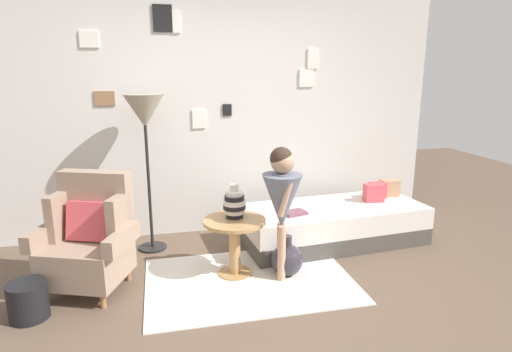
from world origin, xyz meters
The scene contains 15 objects.
ground_plane centered at (0.00, 0.00, 0.00)m, with size 12.00×12.00×0.00m, color brown.
gallery_wall centered at (0.00, 1.95, 1.30)m, with size 4.80×0.12×2.60m.
rug centered at (0.01, 0.60, 0.01)m, with size 1.77×1.23×0.01m, color silver.
armchair centered at (-1.29, 0.79, 0.44)m, with size 0.88×0.78×0.97m.
daybed centered at (1.06, 1.26, 0.20)m, with size 1.96×0.97×0.40m.
pillow_head centered at (1.81, 1.47, 0.49)m, with size 0.20×0.12×0.19m, color tan.
pillow_mid centered at (1.64, 1.43, 0.49)m, with size 0.17×0.12×0.18m, color #D64C56.
pillow_back centered at (1.54, 1.32, 0.50)m, with size 0.20×0.12×0.19m, color #D64C56.
side_table centered at (-0.09, 0.75, 0.37)m, with size 0.55×0.55×0.52m.
vase_striped centered at (-0.08, 0.81, 0.65)m, with size 0.20×0.20×0.30m.
floor_lamp centered at (-0.81, 1.52, 1.34)m, with size 0.38×0.38×1.56m.
person_child centered at (0.29, 0.59, 0.75)m, with size 0.34×0.34×1.17m.
book_on_daybed centered at (0.58, 1.10, 0.42)m, with size 0.22×0.16×0.03m, color #784653.
demijohn_near centered at (0.36, 0.64, 0.15)m, with size 0.29×0.29×0.37m.
magazine_basket centered at (-1.69, 0.40, 0.14)m, with size 0.28×0.28×0.28m, color black.
Camera 1 is at (-0.69, -2.73, 1.78)m, focal length 30.09 mm.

